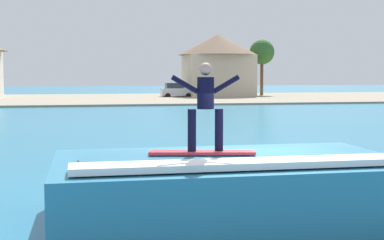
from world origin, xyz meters
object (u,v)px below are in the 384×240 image
at_px(car_far_shore, 176,90).
at_px(tree_tall_bare, 262,53).
at_px(house_gabled_white, 218,62).
at_px(wave_crest, 228,186).
at_px(surfboard, 202,152).
at_px(surfer, 206,102).

xyz_separation_m(car_far_shore, tree_tall_bare, (11.90, 2.74, 4.80)).
distance_m(car_far_shore, house_gabled_white, 6.87).
xyz_separation_m(wave_crest, surfboard, (-0.61, -0.31, 0.74)).
bearing_deg(house_gabled_white, car_far_shore, -164.20).
height_order(car_far_shore, tree_tall_bare, tree_tall_bare).
bearing_deg(tree_tall_bare, house_gabled_white, -169.64).
height_order(surfboard, surfer, surfer).
height_order(house_gabled_white, tree_tall_bare, house_gabled_white).
relative_size(surfer, car_far_shore, 0.43).
distance_m(wave_crest, tree_tall_bare, 62.04).
xyz_separation_m(wave_crest, car_far_shore, (8.37, 55.66, 0.31)).
distance_m(wave_crest, house_gabled_white, 59.09).
height_order(surfer, house_gabled_white, house_gabled_white).
relative_size(surfboard, surfer, 1.22).
bearing_deg(car_far_shore, wave_crest, -98.55).
bearing_deg(car_far_shore, tree_tall_bare, 12.98).
relative_size(house_gabled_white, tree_tall_bare, 1.35).
distance_m(surfboard, surfer, 0.97).
height_order(surfboard, house_gabled_white, house_gabled_white).
relative_size(surfboard, house_gabled_white, 0.20).
xyz_separation_m(wave_crest, surfer, (-0.54, -0.32, 1.71)).
height_order(wave_crest, tree_tall_bare, tree_tall_bare).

